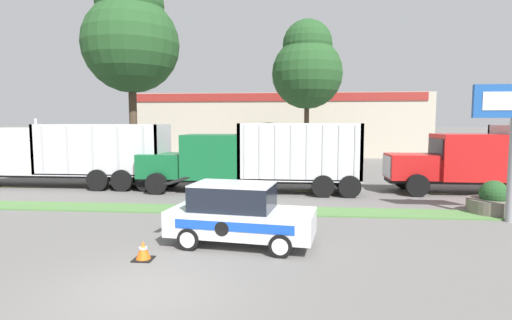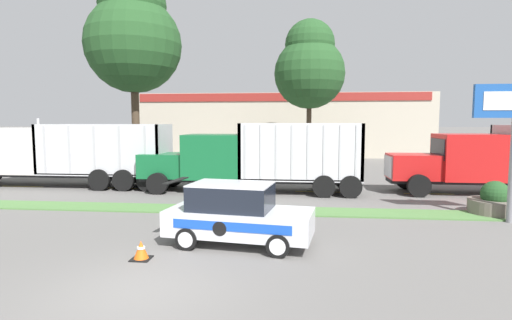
# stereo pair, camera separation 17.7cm
# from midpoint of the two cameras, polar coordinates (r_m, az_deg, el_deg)

# --- Properties ---
(ground_plane) EXTENTS (600.00, 600.00, 0.00)m
(ground_plane) POSITION_cam_midpoint_polar(r_m,az_deg,el_deg) (9.14, -15.54, -17.58)
(ground_plane) COLOR slate
(grass_verge) EXTENTS (120.00, 1.51, 0.06)m
(grass_verge) POSITION_cam_midpoint_polar(r_m,az_deg,el_deg) (16.28, -5.43, -7.06)
(grass_verge) COLOR #517F42
(grass_verge) RESTS_ON ground_plane
(centre_line_2) EXTENTS (2.40, 0.14, 0.01)m
(centre_line_2) POSITION_cam_midpoint_polar(r_m,az_deg,el_deg) (25.52, -30.18, -3.28)
(centre_line_2) COLOR yellow
(centre_line_2) RESTS_ON ground_plane
(centre_line_3) EXTENTS (2.40, 0.14, 0.01)m
(centre_line_3) POSITION_cam_midpoint_polar(r_m,az_deg,el_deg) (22.77, -19.11, -3.81)
(centre_line_3) COLOR yellow
(centre_line_3) RESTS_ON ground_plane
(centre_line_4) EXTENTS (2.40, 0.14, 0.01)m
(centre_line_4) POSITION_cam_midpoint_polar(r_m,az_deg,el_deg) (21.06, -5.64, -4.27)
(centre_line_4) COLOR yellow
(centre_line_4) RESTS_ON ground_plane
(centre_line_5) EXTENTS (2.40, 0.14, 0.01)m
(centre_line_5) POSITION_cam_midpoint_polar(r_m,az_deg,el_deg) (20.68, 9.23, -4.50)
(centre_line_5) COLOR yellow
(centre_line_5) RESTS_ON ground_plane
(centre_line_6) EXTENTS (2.40, 0.14, 0.01)m
(centre_line_6) POSITION_cam_midpoint_polar(r_m,az_deg,el_deg) (21.67, 23.68, -4.43)
(centre_line_6) COLOR yellow
(centre_line_6) RESTS_ON ground_plane
(dump_truck_lead) EXTENTS (12.38, 2.62, 3.74)m
(dump_truck_lead) POSITION_cam_midpoint_polar(r_m,az_deg,el_deg) (25.08, -28.15, 0.49)
(dump_truck_lead) COLOR black
(dump_truck_lead) RESTS_ON ground_plane
(dump_truck_mid) EXTENTS (11.41, 2.60, 3.55)m
(dump_truck_mid) POSITION_cam_midpoint_polar(r_m,az_deg,el_deg) (22.74, 30.89, -0.32)
(dump_truck_mid) COLOR black
(dump_truck_mid) RESTS_ON ground_plane
(dump_truck_far_right) EXTENTS (11.17, 2.78, 3.49)m
(dump_truck_far_right) POSITION_cam_midpoint_polar(r_m,az_deg,el_deg) (20.39, -3.00, -0.10)
(dump_truck_far_right) COLOR black
(dump_truck_far_right) RESTS_ON ground_plane
(rally_car) EXTENTS (4.37, 2.32, 1.82)m
(rally_car) POSITION_cam_midpoint_polar(r_m,az_deg,el_deg) (11.65, -2.28, -7.71)
(rally_car) COLOR silver
(rally_car) RESTS_ON ground_plane
(stone_planter) EXTENTS (1.90, 1.90, 1.30)m
(stone_planter) POSITION_cam_midpoint_polar(r_m,az_deg,el_deg) (18.00, 31.19, -5.22)
(stone_planter) COLOR #6B6056
(stone_planter) RESTS_ON ground_plane
(traffic_cone) EXTENTS (0.50, 0.50, 0.49)m
(traffic_cone) POSITION_cam_midpoint_polar(r_m,az_deg,el_deg) (10.97, -15.64, -12.31)
(traffic_cone) COLOR black
(traffic_cone) RESTS_ON ground_plane
(store_building_backdrop) EXTENTS (30.28, 12.10, 6.46)m
(store_building_backdrop) POSITION_cam_midpoint_polar(r_m,az_deg,el_deg) (45.84, 3.93, 5.03)
(store_building_backdrop) COLOR #BCB29E
(store_building_backdrop) RESTS_ON ground_plane
(tree_behind_left) EXTENTS (6.70, 6.70, 13.99)m
(tree_behind_left) POSITION_cam_midpoint_polar(r_m,az_deg,el_deg) (30.54, -16.97, 16.67)
(tree_behind_left) COLOR #473828
(tree_behind_left) RESTS_ON ground_plane
(tree_behind_centre) EXTENTS (5.63, 5.63, 11.63)m
(tree_behind_centre) POSITION_cam_midpoint_polar(r_m,az_deg,el_deg) (32.85, 7.82, 13.13)
(tree_behind_centre) COLOR #473828
(tree_behind_centre) RESTS_ON ground_plane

